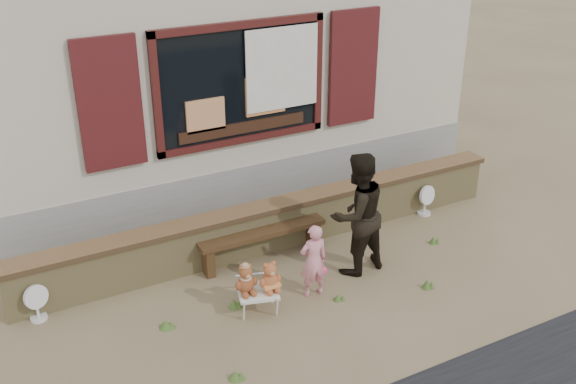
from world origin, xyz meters
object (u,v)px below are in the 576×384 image
folding_chair (258,292)px  teddy_bear_right (269,276)px  teddy_bear_left (245,278)px  adult (357,214)px  bench (261,237)px  child (314,261)px

folding_chair → teddy_bear_right: size_ratio=1.47×
teddy_bear_left → adult: size_ratio=0.23×
bench → child: child is taller
bench → child: 1.08m
adult → child: bearing=10.6°
folding_chair → teddy_bear_left: bearing=-180.0°
child → adult: size_ratio=0.59×
folding_chair → adult: bearing=24.8°
folding_chair → child: bearing=15.6°
teddy_bear_left → adult: bearing=22.8°
bench → teddy_bear_right: 1.17m
bench → folding_chair: 1.18m
folding_chair → teddy_bear_left: 0.26m
teddy_bear_left → teddy_bear_right: size_ratio=1.00×
teddy_bear_right → child: bearing=19.2°
teddy_bear_right → adult: size_ratio=0.23×
bench → folding_chair: size_ratio=3.18×
bench → teddy_bear_left: (-0.68, -1.00, 0.14)m
teddy_bear_right → adult: bearing=27.2°
bench → teddy_bear_right: size_ratio=4.67×
folding_chair → adult: adult is taller
folding_chair → teddy_bear_right: (0.13, -0.04, 0.21)m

